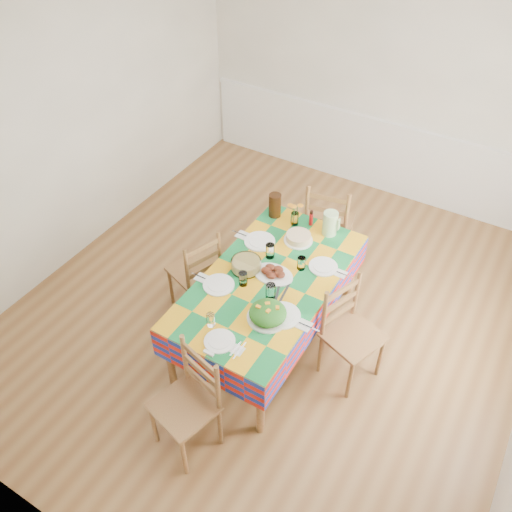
% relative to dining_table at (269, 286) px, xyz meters
% --- Properties ---
extents(room, '(4.58, 5.08, 2.78)m').
position_rel_dining_table_xyz_m(room, '(-0.10, 0.29, 0.69)').
color(room, brown).
rests_on(room, ground).
extents(wainscot, '(4.41, 0.06, 0.92)m').
position_rel_dining_table_xyz_m(wainscot, '(-0.10, 2.77, -0.17)').
color(wainscot, white).
rests_on(wainscot, room).
extents(dining_table, '(1.02, 1.90, 0.74)m').
position_rel_dining_table_xyz_m(dining_table, '(0.00, 0.00, 0.00)').
color(dining_table, brown).
rests_on(dining_table, room).
extents(setting_near_head, '(0.38, 0.26, 0.11)m').
position_rel_dining_table_xyz_m(setting_near_head, '(-0.03, -0.73, 0.11)').
color(setting_near_head, white).
rests_on(setting_near_head, dining_table).
extents(setting_left_near, '(0.48, 0.28, 0.13)m').
position_rel_dining_table_xyz_m(setting_left_near, '(-0.26, -0.24, 0.11)').
color(setting_left_near, white).
rests_on(setting_left_near, dining_table).
extents(setting_left_far, '(0.51, 0.30, 0.13)m').
position_rel_dining_table_xyz_m(setting_left_far, '(-0.25, 0.32, 0.11)').
color(setting_left_far, white).
rests_on(setting_left_far, dining_table).
extents(setting_right_near, '(0.54, 0.31, 0.14)m').
position_rel_dining_table_xyz_m(setting_right_near, '(0.24, -0.26, 0.11)').
color(setting_right_near, white).
rests_on(setting_right_near, dining_table).
extents(setting_right_far, '(0.47, 0.27, 0.12)m').
position_rel_dining_table_xyz_m(setting_right_far, '(0.28, 0.32, 0.11)').
color(setting_right_far, white).
rests_on(setting_right_far, dining_table).
extents(meat_platter, '(0.35, 0.25, 0.07)m').
position_rel_dining_table_xyz_m(meat_platter, '(0.01, 0.06, 0.11)').
color(meat_platter, white).
rests_on(meat_platter, dining_table).
extents(salad_platter, '(0.33, 0.33, 0.14)m').
position_rel_dining_table_xyz_m(salad_platter, '(0.21, -0.38, 0.13)').
color(salad_platter, white).
rests_on(salad_platter, dining_table).
extents(pasta_bowl, '(0.26, 0.26, 0.09)m').
position_rel_dining_table_xyz_m(pasta_bowl, '(-0.23, 0.01, 0.13)').
color(pasta_bowl, white).
rests_on(pasta_bowl, dining_table).
extents(cake, '(0.26, 0.26, 0.07)m').
position_rel_dining_table_xyz_m(cake, '(-0.02, 0.56, 0.12)').
color(cake, white).
rests_on(cake, dining_table).
extents(serving_utensils, '(0.15, 0.33, 0.01)m').
position_rel_dining_table_xyz_m(serving_utensils, '(0.16, -0.09, 0.09)').
color(serving_utensils, black).
rests_on(serving_utensils, dining_table).
extents(flower_vase, '(0.15, 0.12, 0.24)m').
position_rel_dining_table_xyz_m(flower_vase, '(-0.16, 0.76, 0.18)').
color(flower_vase, white).
rests_on(flower_vase, dining_table).
extents(hot_sauce, '(0.04, 0.04, 0.16)m').
position_rel_dining_table_xyz_m(hot_sauce, '(-0.03, 0.83, 0.16)').
color(hot_sauce, red).
rests_on(hot_sauce, dining_table).
extents(green_pitcher, '(0.13, 0.13, 0.23)m').
position_rel_dining_table_xyz_m(green_pitcher, '(0.18, 0.80, 0.20)').
color(green_pitcher, '#BDEBA6').
rests_on(green_pitcher, dining_table).
extents(tea_pitcher, '(0.12, 0.12, 0.24)m').
position_rel_dining_table_xyz_m(tea_pitcher, '(-0.39, 0.78, 0.20)').
color(tea_pitcher, black).
rests_on(tea_pitcher, dining_table).
extents(name_card, '(0.08, 0.03, 0.02)m').
position_rel_dining_table_xyz_m(name_card, '(0.01, -0.91, 0.09)').
color(name_card, white).
rests_on(name_card, dining_table).
extents(chair_near, '(0.52, 0.50, 0.97)m').
position_rel_dining_table_xyz_m(chair_near, '(0.01, -1.19, -0.18)').
color(chair_near, brown).
rests_on(chair_near, room).
extents(chair_far, '(0.53, 0.51, 1.03)m').
position_rel_dining_table_xyz_m(chair_far, '(0.01, 1.19, -0.15)').
color(chair_far, brown).
rests_on(chair_far, room).
extents(chair_left, '(0.51, 0.52, 0.93)m').
position_rel_dining_table_xyz_m(chair_left, '(-0.76, -0.01, -0.20)').
color(chair_left, brown).
rests_on(chair_left, room).
extents(chair_right, '(0.53, 0.54, 0.96)m').
position_rel_dining_table_xyz_m(chair_right, '(0.76, 0.02, -0.18)').
color(chair_right, brown).
rests_on(chair_right, room).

